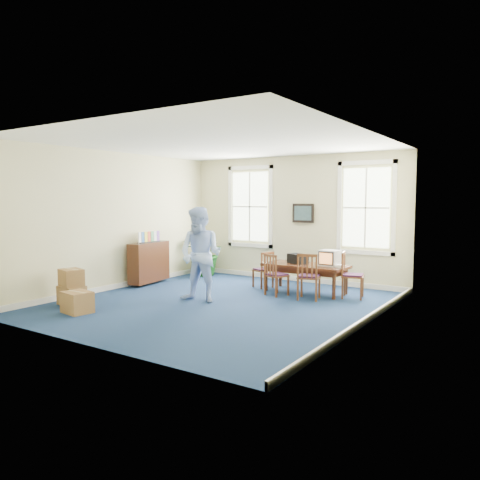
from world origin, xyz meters
The scene contains 25 objects.
floor centered at (0.00, 0.00, 0.00)m, with size 6.50×6.50×0.00m, color navy.
ceiling centered at (0.00, 0.00, 3.20)m, with size 6.50×6.50×0.00m, color white.
wall_back centered at (0.00, 3.25, 1.60)m, with size 6.50×6.50×0.00m, color beige.
wall_front centered at (0.00, -3.25, 1.60)m, with size 6.50×6.50×0.00m, color beige.
wall_left centered at (-3.00, 0.00, 1.60)m, with size 6.50×6.50×0.00m, color beige.
wall_right centered at (3.00, 0.00, 1.60)m, with size 6.50×6.50×0.00m, color beige.
baseboard_back centered at (0.00, 3.22, 0.06)m, with size 6.00×0.04×0.12m, color white.
baseboard_left centered at (-2.97, 0.00, 0.06)m, with size 0.04×6.50×0.12m, color white.
baseboard_right centered at (2.97, 0.00, 0.06)m, with size 0.04×6.50×0.12m, color white.
window_left centered at (-1.30, 3.23, 1.90)m, with size 1.40×0.12×2.20m, color white, non-canonical shape.
window_right centered at (1.90, 3.23, 1.90)m, with size 1.40×0.12×2.20m, color white, non-canonical shape.
wall_picture centered at (0.30, 3.20, 1.75)m, with size 0.58×0.06×0.48m, color black, non-canonical shape.
conference_table centered at (0.95, 1.99, 0.32)m, with size 1.88×0.85×0.64m, color #442010, non-canonical shape.
crt_tv centered at (1.51, 2.03, 0.82)m, with size 0.39×0.42×0.35m, color #B7B7BC, non-canonical shape.
game_console centered at (1.76, 1.99, 0.67)m, with size 0.18×0.22×0.06m, color white.
equipment_bag centered at (0.74, 2.03, 0.75)m, with size 0.44×0.28×0.22m, color black.
chair_near_left centered at (0.57, 1.35, 0.46)m, with size 0.41×0.41×0.92m, color brown, non-canonical shape.
chair_near_right centered at (1.34, 1.35, 0.49)m, with size 0.44×0.44×0.98m, color brown, non-canonical shape.
chair_end_left centered at (-0.16, 1.99, 0.43)m, with size 0.39×0.39×0.87m, color brown, non-canonical shape.
chair_end_right centered at (2.06, 1.99, 0.49)m, with size 0.44×0.44×0.99m, color brown, non-canonical shape.
man centered at (-0.43, -0.07, 0.97)m, with size 0.95×0.73×1.95m, color #A7C4FF.
credenza centered at (-2.75, 0.83, 0.49)m, with size 0.36×1.24×0.98m, color #442010.
brochure_rack centered at (-2.73, 0.83, 1.12)m, with size 0.12×0.66×0.29m, color #99999E, non-canonical shape.
potted_plant centered at (-2.33, 2.58, 0.65)m, with size 1.17×1.02×1.30m, color #104B14.
cardboard_boxes centered at (-2.23, -1.60, 0.38)m, with size 1.32×1.32×0.75m, color #9E6D3D, non-canonical shape.
Camera 1 is at (5.45, -7.54, 2.10)m, focal length 35.00 mm.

